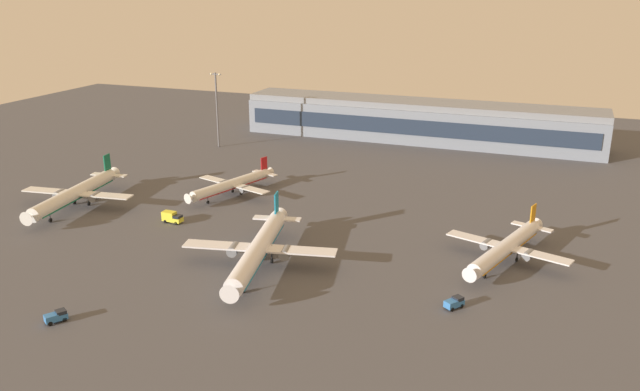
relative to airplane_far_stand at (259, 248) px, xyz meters
The scene contains 10 objects.
ground_plane 15.69m from the airplane_far_stand, 149.12° to the left, with size 416.00×416.00×0.00m, color #4C4C51.
terminal_building 136.39m from the airplane_far_stand, 87.21° to the left, with size 145.00×22.40×16.40m.
airplane_far_stand is the anchor object (origin of this frame).
airplane_mid_apron 70.34m from the airplane_far_stand, 165.00° to the left, with size 34.40×44.06×11.31m.
airplane_taxiway_distant 57.83m from the airplane_far_stand, 23.43° to the left, with size 29.74×37.84×9.93m.
airplane_near_gate 54.08m from the airplane_far_stand, 124.69° to the left, with size 27.23×34.64×9.10m.
cargo_loader 45.20m from the airplane_far_stand, 124.34° to the right, with size 3.87×4.55×2.25m.
catering_truck 39.04m from the airplane_far_stand, 153.71° to the left, with size 5.73×2.57×3.05m.
baggage_tractor 45.99m from the airplane_far_stand, ahead, with size 3.97×4.52×2.25m.
apron_light_west 117.57m from the airplane_far_stand, 123.96° to the left, with size 4.80×0.90×29.36m.
Camera 1 is at (74.89, -130.39, 62.91)m, focal length 36.21 mm.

